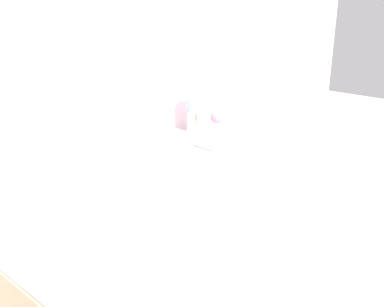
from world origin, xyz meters
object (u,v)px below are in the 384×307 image
(nightstand, at_px, (208,167))
(teacup, at_px, (228,137))
(bed, at_px, (177,246))
(table_lamp, at_px, (196,105))
(flower_vase, at_px, (217,119))

(nightstand, distance_m, teacup, 0.34)
(bed, distance_m, table_lamp, 1.49)
(bed, bearing_deg, teacup, 25.51)
(nightstand, xyz_separation_m, flower_vase, (0.14, 0.02, 0.40))
(bed, xyz_separation_m, flower_vase, (1.29, 0.75, 0.36))
(bed, xyz_separation_m, teacup, (1.23, 0.59, 0.25))
(table_lamp, bearing_deg, teacup, -65.59)
(bed, height_order, flower_vase, bed)
(bed, height_order, nightstand, bed)
(nightstand, distance_m, table_lamp, 0.56)
(table_lamp, bearing_deg, bed, -142.93)
(table_lamp, height_order, teacup, table_lamp)
(table_lamp, xyz_separation_m, teacup, (0.12, -0.26, -0.25))
(flower_vase, height_order, teacup, flower_vase)
(table_lamp, distance_m, flower_vase, 0.24)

